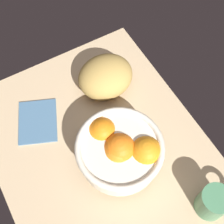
{
  "coord_description": "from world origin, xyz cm",
  "views": [
    {
      "loc": [
        -26.49,
        13.78,
        80.45
      ],
      "look_at": [
        9.6,
        -6.66,
        5.0
      ],
      "focal_mm": 52.91,
      "sensor_mm": 36.0,
      "label": 1
    }
  ],
  "objects_px": {
    "fruit_bowl": "(121,150)",
    "mug": "(214,201)",
    "bread_loaf": "(105,77)",
    "napkin_folded": "(38,121)"
  },
  "relations": [
    {
      "from": "fruit_bowl",
      "to": "napkin_folded",
      "type": "relative_size",
      "value": 1.63
    },
    {
      "from": "fruit_bowl",
      "to": "napkin_folded",
      "type": "bearing_deg",
      "value": 34.51
    },
    {
      "from": "bread_loaf",
      "to": "mug",
      "type": "distance_m",
      "value": 0.43
    },
    {
      "from": "fruit_bowl",
      "to": "mug",
      "type": "distance_m",
      "value": 0.25
    },
    {
      "from": "napkin_folded",
      "to": "mug",
      "type": "height_order",
      "value": "mug"
    },
    {
      "from": "mug",
      "to": "bread_loaf",
      "type": "bearing_deg",
      "value": 6.91
    },
    {
      "from": "fruit_bowl",
      "to": "bread_loaf",
      "type": "relative_size",
      "value": 1.36
    },
    {
      "from": "napkin_folded",
      "to": "bread_loaf",
      "type": "bearing_deg",
      "value": -87.14
    },
    {
      "from": "fruit_bowl",
      "to": "mug",
      "type": "relative_size",
      "value": 1.91
    },
    {
      "from": "napkin_folded",
      "to": "mug",
      "type": "bearing_deg",
      "value": -146.85
    }
  ]
}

